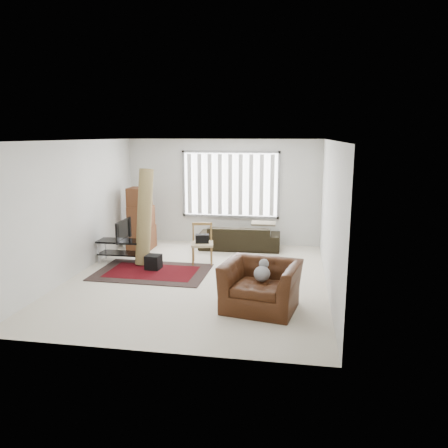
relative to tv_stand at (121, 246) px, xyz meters
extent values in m
plane|color=beige|center=(1.95, -0.86, -0.36)|extent=(6.00, 6.00, 0.00)
cube|color=white|center=(1.95, -0.86, 2.34)|extent=(5.00, 6.00, 0.02)
cube|color=silver|center=(1.95, 2.14, 0.99)|extent=(5.00, 0.02, 2.70)
cube|color=silver|center=(1.95, -3.86, 0.99)|extent=(5.00, 0.02, 2.70)
cube|color=silver|center=(-0.55, -0.86, 0.99)|extent=(0.02, 6.00, 2.70)
cube|color=silver|center=(4.45, -0.86, 0.99)|extent=(0.02, 6.00, 2.70)
cube|color=white|center=(2.15, 2.12, 1.19)|extent=(2.40, 0.01, 1.60)
cube|color=gray|center=(2.15, 2.10, 1.19)|extent=(2.52, 0.06, 1.72)
cube|color=white|center=(2.15, 2.06, 1.19)|extent=(2.40, 0.02, 1.55)
cube|color=black|center=(0.93, -0.63, -0.35)|extent=(2.32, 1.56, 0.02)
cube|color=#47060B|center=(0.93, -0.63, -0.34)|extent=(1.83, 1.08, 0.00)
cube|color=black|center=(0.00, 0.00, 0.12)|extent=(1.00, 0.45, 0.04)
cube|color=black|center=(0.00, 0.00, -0.16)|extent=(0.96, 0.42, 0.03)
cylinder|color=#B2B2B7|center=(-0.45, -0.19, -0.11)|extent=(0.03, 0.03, 0.50)
cylinder|color=#B2B2B7|center=(0.45, -0.19, -0.11)|extent=(0.03, 0.03, 0.50)
cylinder|color=#B2B2B7|center=(-0.45, 0.19, -0.11)|extent=(0.03, 0.03, 0.50)
cylinder|color=#B2B2B7|center=(0.45, 0.19, -0.11)|extent=(0.03, 0.03, 0.50)
imported|color=black|center=(0.00, 0.00, 0.37)|extent=(0.11, 0.81, 0.47)
cube|color=black|center=(0.90, -0.44, -0.19)|extent=(0.32, 0.32, 0.30)
cube|color=brown|center=(0.02, 1.25, -0.08)|extent=(0.62, 0.57, 0.56)
cube|color=brown|center=(0.04, 1.22, 0.46)|extent=(0.57, 0.51, 0.51)
cube|color=brown|center=(0.00, 1.27, 0.94)|extent=(0.51, 0.51, 0.45)
cube|color=silver|center=(-0.17, 1.21, -0.04)|extent=(0.54, 0.30, 0.65)
cylinder|color=olive|center=(0.58, -0.02, 0.69)|extent=(0.42, 0.68, 2.10)
imported|color=black|center=(2.47, 1.59, 0.02)|extent=(2.02, 0.92, 0.77)
cube|color=tan|center=(1.82, 0.19, 0.08)|extent=(0.56, 0.56, 0.05)
cylinder|color=olive|center=(1.66, -0.05, -0.14)|extent=(0.04, 0.04, 0.44)
cylinder|color=olive|center=(2.06, 0.03, -0.14)|extent=(0.04, 0.04, 0.44)
cylinder|color=olive|center=(1.58, 0.34, -0.14)|extent=(0.04, 0.04, 0.44)
cylinder|color=olive|center=(1.97, 0.42, -0.14)|extent=(0.04, 0.04, 0.44)
cube|color=olive|center=(1.78, 0.39, 0.49)|extent=(0.45, 0.13, 0.06)
cube|color=olive|center=(1.58, 0.35, 0.30)|extent=(0.05, 0.05, 0.44)
cube|color=olive|center=(1.97, 0.43, 0.30)|extent=(0.05, 0.05, 0.44)
cube|color=black|center=(1.82, 0.19, 0.20)|extent=(0.32, 0.23, 0.19)
imported|color=#3E1D0C|center=(3.31, -2.15, 0.08)|extent=(1.37, 1.25, 0.89)
ellipsoid|color=#59595B|center=(3.31, -2.15, 0.22)|extent=(0.30, 0.36, 0.22)
sphere|color=#59595B|center=(3.34, -1.99, 0.35)|extent=(0.17, 0.17, 0.17)
camera|label=1|loc=(3.84, -8.92, 2.44)|focal=35.00mm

